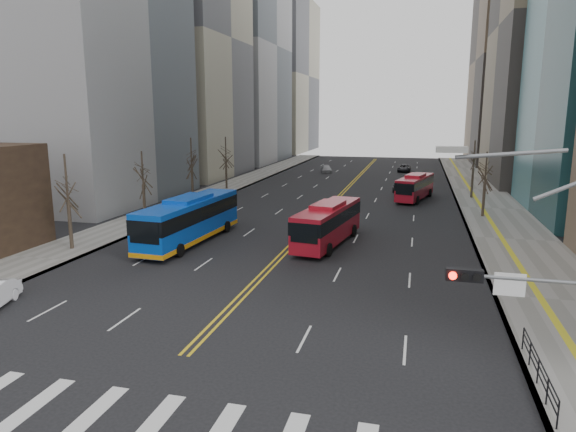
# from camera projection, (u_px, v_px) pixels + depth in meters

# --- Properties ---
(ground) EXTENTS (220.00, 220.00, 0.00)m
(ground) POSITION_uv_depth(u_px,v_px,m) (119.00, 422.00, 17.48)
(ground) COLOR black
(sidewalk_right) EXTENTS (7.00, 130.00, 0.15)m
(sidewalk_right) POSITION_uv_depth(u_px,v_px,m) (492.00, 209.00, 56.00)
(sidewalk_right) COLOR slate
(sidewalk_right) RESTS_ON ground
(sidewalk_left) EXTENTS (5.00, 130.00, 0.15)m
(sidewalk_left) POSITION_uv_depth(u_px,v_px,m) (203.00, 196.00, 64.21)
(sidewalk_left) COLOR slate
(sidewalk_left) RESTS_ON ground
(crosswalk) EXTENTS (26.70, 4.00, 0.01)m
(crosswalk) POSITION_uv_depth(u_px,v_px,m) (119.00, 422.00, 17.48)
(crosswalk) COLOR silver
(crosswalk) RESTS_ON ground
(centerline) EXTENTS (0.55, 100.00, 0.01)m
(centerline) POSITION_uv_depth(u_px,v_px,m) (345.00, 190.00, 69.74)
(centerline) COLOR gold
(centerline) RESTS_ON ground
(office_towers) EXTENTS (83.00, 134.00, 58.00)m
(office_towers) POSITION_uv_depth(u_px,v_px,m) (362.00, 22.00, 77.81)
(office_towers) COLOR gray
(office_towers) RESTS_ON ground
(signal_mast) EXTENTS (5.37, 0.37, 9.39)m
(signal_mast) POSITION_uv_depth(u_px,v_px,m) (562.00, 303.00, 15.10)
(signal_mast) COLOR gray
(signal_mast) RESTS_ON ground
(pedestrian_railing) EXTENTS (0.06, 6.06, 1.02)m
(pedestrian_railing) POSITION_uv_depth(u_px,v_px,m) (538.00, 367.00, 19.57)
(pedestrian_railing) COLOR black
(pedestrian_railing) RESTS_ON sidewalk_right
(street_trees) EXTENTS (35.20, 47.20, 7.60)m
(street_trees) POSITION_uv_depth(u_px,v_px,m) (246.00, 169.00, 51.08)
(street_trees) COLOR #30271D
(street_trees) RESTS_ON ground
(blue_bus) EXTENTS (3.53, 13.17, 3.77)m
(blue_bus) POSITION_uv_depth(u_px,v_px,m) (190.00, 218.00, 41.41)
(blue_bus) COLOR blue
(blue_bus) RESTS_ON ground
(red_bus_near) EXTENTS (3.99, 10.85, 3.38)m
(red_bus_near) POSITION_uv_depth(u_px,v_px,m) (328.00, 221.00, 40.80)
(red_bus_near) COLOR #A41120
(red_bus_near) RESTS_ON ground
(red_bus_far) EXTENTS (4.54, 10.02, 3.13)m
(red_bus_far) POSITION_uv_depth(u_px,v_px,m) (415.00, 185.00, 61.82)
(red_bus_far) COLOR #A41120
(red_bus_far) RESTS_ON ground
(car_dark_mid) EXTENTS (2.62, 4.88, 1.58)m
(car_dark_mid) POSITION_uv_depth(u_px,v_px,m) (401.00, 188.00, 66.31)
(car_dark_mid) COLOR black
(car_dark_mid) RESTS_ON ground
(car_silver) EXTENTS (2.65, 4.42, 1.20)m
(car_silver) POSITION_uv_depth(u_px,v_px,m) (326.00, 169.00, 90.47)
(car_silver) COLOR #97979C
(car_silver) RESTS_ON ground
(car_dark_far) EXTENTS (2.28, 4.70, 1.29)m
(car_dark_far) POSITION_uv_depth(u_px,v_px,m) (404.00, 168.00, 91.58)
(car_dark_far) COLOR black
(car_dark_far) RESTS_ON ground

